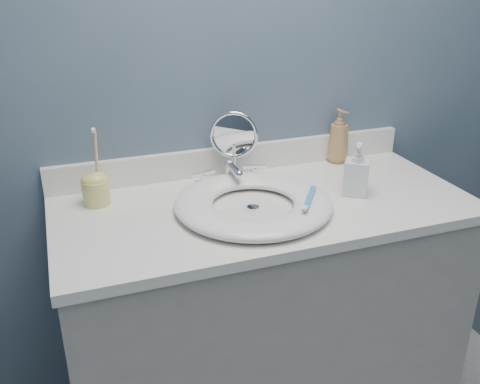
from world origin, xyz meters
name	(u,v)px	position (x,y,z in m)	size (l,w,h in m)	color
back_wall	(234,75)	(0.00, 1.25, 1.20)	(2.20, 0.02, 2.40)	#475C6A
vanity_cabinet	(263,328)	(0.00, 0.97, 0.42)	(1.20, 0.55, 0.85)	#A7A198
countertop	(265,207)	(0.00, 0.97, 0.86)	(1.22, 0.57, 0.03)	white
backsplash	(236,159)	(0.00, 1.24, 0.93)	(1.22, 0.02, 0.09)	white
basin	(253,203)	(-0.05, 0.94, 0.90)	(0.45, 0.45, 0.04)	white
drain	(253,208)	(-0.05, 0.94, 0.88)	(0.04, 0.04, 0.01)	silver
faucet	(231,176)	(-0.05, 1.14, 0.91)	(0.25, 0.13, 0.07)	silver
makeup_mirror	(234,143)	(-0.03, 1.18, 1.00)	(0.15, 0.09, 0.23)	silver
soap_bottle_amber	(339,136)	(0.37, 1.21, 0.97)	(0.07, 0.07, 0.19)	#AC7C4E
soap_bottle_clear	(357,169)	(0.28, 0.94, 0.96)	(0.07, 0.07, 0.16)	silver
toothbrush_holder	(96,187)	(-0.46, 1.13, 0.93)	(0.08, 0.08, 0.23)	#E0DA70
toothbrush_lying	(309,199)	(0.09, 0.87, 0.92)	(0.11, 0.15, 0.02)	#378AC6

